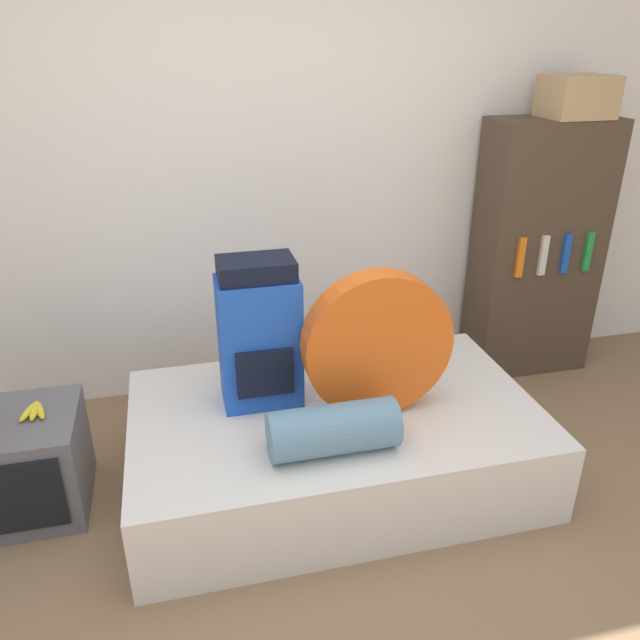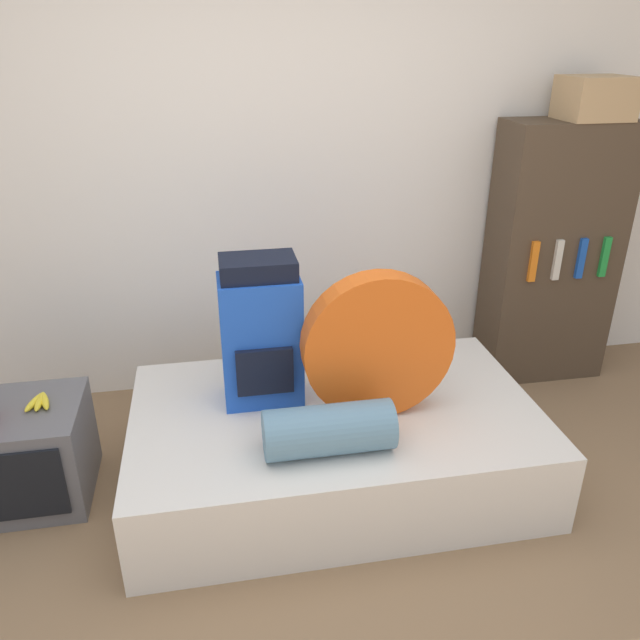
% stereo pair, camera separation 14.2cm
% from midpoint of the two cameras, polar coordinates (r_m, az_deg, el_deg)
% --- Properties ---
extents(wall_back, '(8.00, 0.05, 2.60)m').
position_cam_midpoint_polar(wall_back, '(3.48, -7.27, 13.76)').
color(wall_back, white).
rests_on(wall_back, ground_plane).
extents(bed, '(1.85, 1.12, 0.39)m').
position_cam_midpoint_polar(bed, '(3.01, -0.05, -11.10)').
color(bed, silver).
rests_on(bed, ground_plane).
extents(backpack, '(0.36, 0.27, 0.69)m').
position_cam_midpoint_polar(backpack, '(2.81, -7.01, -1.39)').
color(backpack, blue).
rests_on(backpack, bed).
extents(tent_bag, '(0.67, 0.13, 0.67)m').
position_cam_midpoint_polar(tent_bag, '(2.72, 3.77, -2.23)').
color(tent_bag, '#E05B19').
rests_on(tent_bag, bed).
extents(sleeping_roll, '(0.53, 0.21, 0.21)m').
position_cam_midpoint_polar(sleeping_roll, '(2.57, -0.39, -9.99)').
color(sleeping_roll, '#5B849E').
rests_on(sleeping_roll, bed).
extents(television, '(0.54, 0.51, 0.46)m').
position_cam_midpoint_polar(television, '(3.14, -26.92, -11.71)').
color(television, '#5B5B60').
rests_on(television, ground_plane).
extents(banana_bunch, '(0.12, 0.16, 0.03)m').
position_cam_midpoint_polar(banana_bunch, '(3.01, -25.92, -7.48)').
color(banana_bunch, yellow).
rests_on(banana_bunch, television).
extents(bookshelf, '(0.72, 0.36, 1.53)m').
position_cam_midpoint_polar(bookshelf, '(3.95, 18.24, 6.04)').
color(bookshelf, '#473828').
rests_on(bookshelf, ground_plane).
extents(cardboard_box, '(0.34, 0.29, 0.22)m').
position_cam_midpoint_polar(cardboard_box, '(3.80, 21.40, 18.50)').
color(cardboard_box, tan).
rests_on(cardboard_box, bookshelf).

